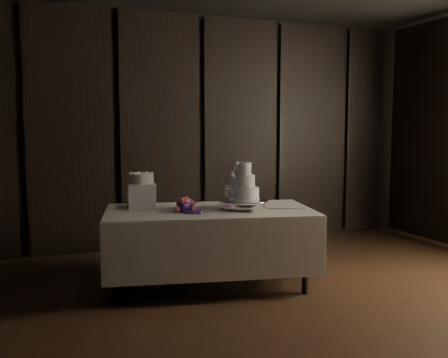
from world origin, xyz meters
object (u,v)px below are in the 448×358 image
(wedding_cake, at_px, (241,185))
(small_cake, at_px, (141,178))
(bouquet, at_px, (184,206))
(box_pedestal, at_px, (141,196))
(display_table, at_px, (210,244))
(cake_stand, at_px, (243,204))

(wedding_cake, bearing_deg, small_cake, 152.67)
(bouquet, bearing_deg, box_pedestal, 136.42)
(bouquet, xyz_separation_m, small_cake, (-0.34, 0.32, 0.24))
(display_table, distance_m, bouquet, 0.49)
(wedding_cake, bearing_deg, box_pedestal, 152.67)
(wedding_cake, height_order, box_pedestal, wedding_cake)
(display_table, height_order, cake_stand, cake_stand)
(display_table, relative_size, bouquet, 5.79)
(cake_stand, distance_m, wedding_cake, 0.19)
(small_cake, bearing_deg, wedding_cake, -23.52)
(small_cake, bearing_deg, box_pedestal, 0.00)
(display_table, distance_m, box_pedestal, 0.82)
(cake_stand, relative_size, wedding_cake, 1.33)
(cake_stand, relative_size, box_pedestal, 1.86)
(cake_stand, bearing_deg, small_cake, 157.90)
(cake_stand, height_order, wedding_cake, wedding_cake)
(display_table, xyz_separation_m, cake_stand, (0.31, -0.10, 0.39))
(bouquet, relative_size, small_cake, 1.54)
(box_pedestal, relative_size, small_cake, 1.07)
(box_pedestal, bearing_deg, display_table, -24.04)
(wedding_cake, distance_m, box_pedestal, 0.98)
(cake_stand, height_order, box_pedestal, box_pedestal)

